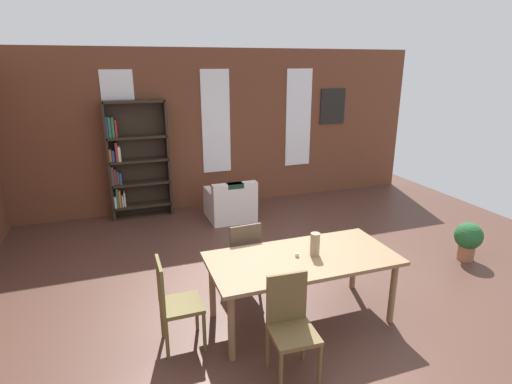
{
  "coord_description": "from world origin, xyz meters",
  "views": [
    {
      "loc": [
        -1.89,
        -3.99,
        2.72
      ],
      "look_at": [
        0.06,
        1.49,
        0.88
      ],
      "focal_mm": 28.6,
      "sensor_mm": 36.0,
      "label": 1
    }
  ],
  "objects_px": {
    "dining_chair_near_left": "(291,323)",
    "bookshelf_tall": "(134,160)",
    "potted_plant_by_shelf": "(468,239)",
    "dining_chair_far_left": "(242,256)",
    "dining_table": "(302,264)",
    "armchair_white": "(231,204)",
    "vase_on_table": "(315,244)",
    "dining_chair_head_left": "(174,301)"
  },
  "relations": [
    {
      "from": "dining_chair_near_left",
      "to": "bookshelf_tall",
      "type": "height_order",
      "value": "bookshelf_tall"
    },
    {
      "from": "dining_chair_near_left",
      "to": "potted_plant_by_shelf",
      "type": "xyz_separation_m",
      "value": [
        3.32,
        1.21,
        -0.19
      ]
    },
    {
      "from": "dining_chair_near_left",
      "to": "dining_chair_far_left",
      "type": "xyz_separation_m",
      "value": [
        0.0,
        1.41,
        0.0
      ]
    },
    {
      "from": "dining_table",
      "to": "bookshelf_tall",
      "type": "height_order",
      "value": "bookshelf_tall"
    },
    {
      "from": "bookshelf_tall",
      "to": "potted_plant_by_shelf",
      "type": "distance_m",
      "value": 5.58
    },
    {
      "from": "bookshelf_tall",
      "to": "armchair_white",
      "type": "xyz_separation_m",
      "value": [
        1.58,
        -0.72,
        -0.79
      ]
    },
    {
      "from": "vase_on_table",
      "to": "dining_table",
      "type": "bearing_deg",
      "value": -180.0
    },
    {
      "from": "dining_table",
      "to": "armchair_white",
      "type": "xyz_separation_m",
      "value": [
        0.12,
        3.21,
        -0.4
      ]
    },
    {
      "from": "dining_chair_near_left",
      "to": "bookshelf_tall",
      "type": "distance_m",
      "value": 4.78
    },
    {
      "from": "dining_chair_head_left",
      "to": "bookshelf_tall",
      "type": "relative_size",
      "value": 0.45
    },
    {
      "from": "dining_table",
      "to": "dining_chair_near_left",
      "type": "distance_m",
      "value": 0.85
    },
    {
      "from": "vase_on_table",
      "to": "potted_plant_by_shelf",
      "type": "xyz_separation_m",
      "value": [
        2.74,
        0.5,
        -0.55
      ]
    },
    {
      "from": "potted_plant_by_shelf",
      "to": "dining_chair_near_left",
      "type": "bearing_deg",
      "value": -160.01
    },
    {
      "from": "dining_table",
      "to": "vase_on_table",
      "type": "height_order",
      "value": "vase_on_table"
    },
    {
      "from": "dining_chair_near_left",
      "to": "dining_chair_far_left",
      "type": "bearing_deg",
      "value": 89.98
    },
    {
      "from": "dining_chair_far_left",
      "to": "potted_plant_by_shelf",
      "type": "bearing_deg",
      "value": -3.51
    },
    {
      "from": "dining_chair_far_left",
      "to": "armchair_white",
      "type": "bearing_deg",
      "value": 77.22
    },
    {
      "from": "vase_on_table",
      "to": "potted_plant_by_shelf",
      "type": "bearing_deg",
      "value": 10.42
    },
    {
      "from": "dining_chair_near_left",
      "to": "dining_chair_head_left",
      "type": "xyz_separation_m",
      "value": [
        -0.93,
        0.71,
        0.0
      ]
    },
    {
      "from": "dining_table",
      "to": "bookshelf_tall",
      "type": "distance_m",
      "value": 4.21
    },
    {
      "from": "dining_table",
      "to": "vase_on_table",
      "type": "distance_m",
      "value": 0.25
    },
    {
      "from": "vase_on_table",
      "to": "armchair_white",
      "type": "xyz_separation_m",
      "value": [
        -0.02,
        3.21,
        -0.6
      ]
    },
    {
      "from": "dining_table",
      "to": "armchair_white",
      "type": "distance_m",
      "value": 3.23
    },
    {
      "from": "dining_table",
      "to": "potted_plant_by_shelf",
      "type": "bearing_deg",
      "value": 9.91
    },
    {
      "from": "armchair_white",
      "to": "potted_plant_by_shelf",
      "type": "bearing_deg",
      "value": -44.45
    },
    {
      "from": "vase_on_table",
      "to": "bookshelf_tall",
      "type": "bearing_deg",
      "value": 112.13
    },
    {
      "from": "dining_chair_near_left",
      "to": "armchair_white",
      "type": "distance_m",
      "value": 3.96
    },
    {
      "from": "vase_on_table",
      "to": "potted_plant_by_shelf",
      "type": "height_order",
      "value": "vase_on_table"
    },
    {
      "from": "dining_chair_far_left",
      "to": "armchair_white",
      "type": "relative_size",
      "value": 1.17
    },
    {
      "from": "dining_table",
      "to": "potted_plant_by_shelf",
      "type": "height_order",
      "value": "dining_table"
    },
    {
      "from": "bookshelf_tall",
      "to": "armchair_white",
      "type": "bearing_deg",
      "value": -24.66
    },
    {
      "from": "bookshelf_tall",
      "to": "armchair_white",
      "type": "height_order",
      "value": "bookshelf_tall"
    },
    {
      "from": "dining_chair_near_left",
      "to": "armchair_white",
      "type": "height_order",
      "value": "dining_chair_near_left"
    },
    {
      "from": "dining_chair_far_left",
      "to": "bookshelf_tall",
      "type": "height_order",
      "value": "bookshelf_tall"
    },
    {
      "from": "bookshelf_tall",
      "to": "potted_plant_by_shelf",
      "type": "xyz_separation_m",
      "value": [
        4.33,
        -3.43,
        -0.74
      ]
    },
    {
      "from": "dining_table",
      "to": "bookshelf_tall",
      "type": "relative_size",
      "value": 0.95
    },
    {
      "from": "dining_chair_head_left",
      "to": "armchair_white",
      "type": "bearing_deg",
      "value": 64.97
    },
    {
      "from": "vase_on_table",
      "to": "potted_plant_by_shelf",
      "type": "relative_size",
      "value": 0.45
    },
    {
      "from": "dining_table",
      "to": "dining_chair_head_left",
      "type": "xyz_separation_m",
      "value": [
        -1.38,
        -0.0,
        -0.17
      ]
    },
    {
      "from": "dining_chair_head_left",
      "to": "vase_on_table",
      "type": "bearing_deg",
      "value": 0.02
    },
    {
      "from": "dining_chair_head_left",
      "to": "dining_chair_near_left",
      "type": "bearing_deg",
      "value": -37.22
    },
    {
      "from": "potted_plant_by_shelf",
      "to": "vase_on_table",
      "type": "bearing_deg",
      "value": -169.58
    }
  ]
}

